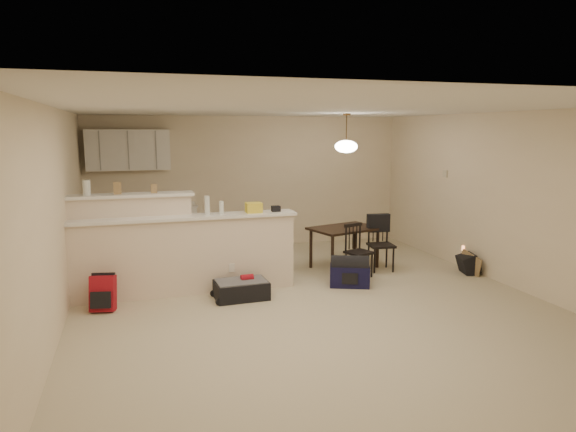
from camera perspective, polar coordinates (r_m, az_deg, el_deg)
name	(u,v)px	position (r m, az deg, el deg)	size (l,w,h in m)	color
room	(312,209)	(6.52, 2.65, 0.81)	(7.00, 7.02, 2.50)	#C2B595
breakfast_bar	(167,250)	(7.24, -13.34, -3.73)	(3.08, 0.58, 1.39)	beige
upper_cabinets	(128,150)	(9.39, -17.33, 7.03)	(1.40, 0.34, 0.70)	white
kitchen_counter	(144,232)	(9.43, -15.68, -1.77)	(1.80, 0.60, 0.90)	white
thermostat	(445,174)	(9.23, 17.07, 4.52)	(0.02, 0.12, 0.12)	beige
jar	(87,188)	(7.24, -21.48, 2.95)	(0.10, 0.10, 0.20)	silver
cereal_box	(117,188)	(7.23, -18.43, 2.94)	(0.10, 0.07, 0.16)	#98794E
small_box	(154,189)	(7.23, -14.67, 2.97)	(0.08, 0.06, 0.12)	#98794E
bottle_a	(207,205)	(7.11, -8.97, 1.18)	(0.07, 0.07, 0.26)	silver
bottle_b	(221,208)	(7.14, -7.40, 0.93)	(0.06, 0.06, 0.18)	silver
bag_lump	(254,208)	(7.23, -3.83, 0.94)	(0.22, 0.18, 0.14)	#98794E
pouch	(276,209)	(7.32, -1.36, 0.82)	(0.12, 0.10, 0.08)	#98794E
dining_table	(345,232)	(8.42, 6.30, -1.81)	(1.23, 0.98, 0.67)	black
pendant_lamp	(346,146)	(8.26, 6.48, 7.74)	(0.36, 0.36, 0.62)	brown
dining_chair_near	(359,251)	(7.95, 7.91, -3.86)	(0.36, 0.34, 0.82)	black
dining_chair_far	(381,244)	(8.37, 10.31, -3.04)	(0.38, 0.37, 0.88)	black
suitcase	(241,290)	(6.98, -5.21, -8.18)	(0.69, 0.45, 0.23)	black
red_backpack	(103,293)	(6.88, -19.87, -8.08)	(0.30, 0.19, 0.44)	#A6121F
navy_duffel	(350,276)	(7.53, 6.86, -6.60)	(0.56, 0.31, 0.31)	#121135
black_daypack	(468,264)	(8.61, 19.38, -5.07)	(0.34, 0.24, 0.30)	black
cardboard_sheet	(470,264)	(8.57, 19.60, -5.05)	(0.43, 0.02, 0.33)	#98794E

